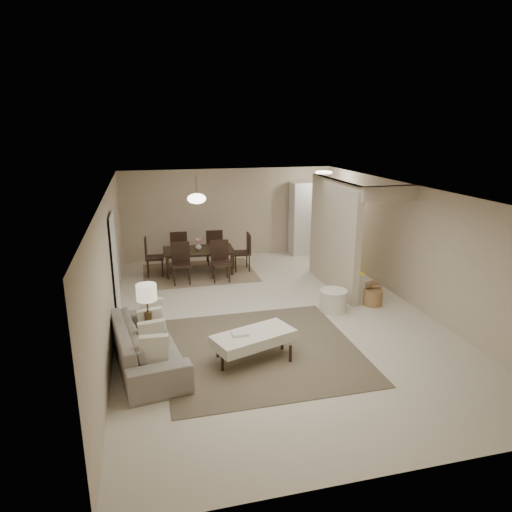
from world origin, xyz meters
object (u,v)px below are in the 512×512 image
object	(u,v)px
dining_table	(199,261)
round_pouf	(333,301)
sofa	(147,344)
side_table	(150,343)
pantry_cabinet	(311,218)
ottoman_bench	(254,338)
wicker_basket	(373,297)

from	to	relation	value
dining_table	round_pouf	bearing A→B (deg)	-50.83
sofa	side_table	xyz separation A→B (m)	(0.05, 0.18, -0.09)
pantry_cabinet	side_table	distance (m)	7.20
side_table	ottoman_bench	bearing A→B (deg)	-16.58
round_pouf	dining_table	bearing A→B (deg)	126.72
sofa	wicker_basket	distance (m)	4.86
sofa	wicker_basket	xyz separation A→B (m)	(4.66, 1.38, -0.17)
round_pouf	wicker_basket	distance (m)	0.95
pantry_cabinet	round_pouf	bearing A→B (deg)	-104.33
round_pouf	dining_table	xyz separation A→B (m)	(-2.34, 3.14, 0.09)
sofa	dining_table	size ratio (longest dim) A/B	1.31
ottoman_bench	dining_table	distance (m)	4.73
pantry_cabinet	wicker_basket	size ratio (longest dim) A/B	5.35
pantry_cabinet	dining_table	world-z (taller)	pantry_cabinet
pantry_cabinet	side_table	xyz separation A→B (m)	(-4.75, -5.35, -0.80)
side_table	dining_table	xyz separation A→B (m)	(1.32, 4.24, 0.06)
dining_table	pantry_cabinet	bearing A→B (deg)	20.42
round_pouf	wicker_basket	xyz separation A→B (m)	(0.94, 0.10, -0.05)
pantry_cabinet	ottoman_bench	distance (m)	6.66
ottoman_bench	wicker_basket	world-z (taller)	ottoman_bench
ottoman_bench	round_pouf	bearing A→B (deg)	18.45
sofa	round_pouf	bearing A→B (deg)	-79.78
side_table	round_pouf	world-z (taller)	side_table
round_pouf	dining_table	distance (m)	3.92
side_table	wicker_basket	xyz separation A→B (m)	(4.61, 1.20, -0.09)
ottoman_bench	wicker_basket	xyz separation A→B (m)	(3.00, 1.68, -0.21)
wicker_basket	round_pouf	bearing A→B (deg)	-173.95
pantry_cabinet	round_pouf	world-z (taller)	pantry_cabinet
side_table	sofa	bearing A→B (deg)	-105.52
sofa	ottoman_bench	size ratio (longest dim) A/B	1.61
sofa	ottoman_bench	bearing A→B (deg)	-109.07
ottoman_bench	round_pouf	distance (m)	2.60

